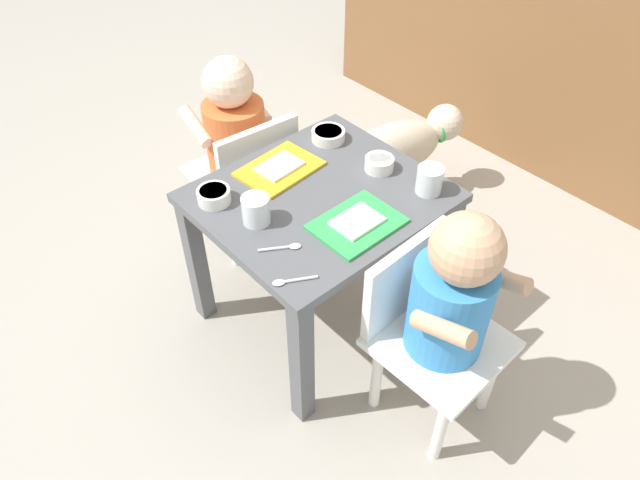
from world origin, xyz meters
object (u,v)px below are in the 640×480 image
(seated_child_left, at_px, (237,137))
(food_tray_left, at_px, (279,168))
(water_cup_left, at_px, (429,181))
(spoon_by_right_tray, at_px, (284,247))
(seated_child_right, at_px, (448,300))
(food_tray_right, at_px, (357,223))
(cereal_bowl_left_side, at_px, (328,135))
(spoon_by_left_tray, at_px, (290,281))
(cereal_bowl_right_side, at_px, (214,195))
(veggie_bowl_near, at_px, (379,163))
(dining_table, at_px, (320,219))
(water_cup_right, at_px, (256,211))
(dog, at_px, (401,147))

(seated_child_left, relative_size, food_tray_left, 2.92)
(water_cup_left, height_order, spoon_by_right_tray, water_cup_left)
(seated_child_left, distance_m, seated_child_right, 0.84)
(food_tray_right, bearing_deg, cereal_bowl_left_side, 148.55)
(spoon_by_left_tray, bearing_deg, seated_child_left, 154.56)
(cereal_bowl_right_side, distance_m, veggie_bowl_near, 0.44)
(cereal_bowl_right_side, bearing_deg, food_tray_right, 34.31)
(water_cup_left, bearing_deg, food_tray_right, -96.50)
(dining_table, xyz_separation_m, spoon_by_right_tray, (0.09, -0.19, 0.09))
(food_tray_left, bearing_deg, food_tray_right, 0.00)
(dining_table, distance_m, water_cup_right, 0.22)
(cereal_bowl_right_side, bearing_deg, spoon_by_left_tray, -5.54)
(water_cup_left, xyz_separation_m, spoon_by_right_tray, (-0.08, -0.40, -0.03))
(dining_table, distance_m, cereal_bowl_left_side, 0.26)
(dining_table, relative_size, food_tray_right, 2.81)
(water_cup_right, bearing_deg, dog, 105.31)
(seated_child_right, bearing_deg, cereal_bowl_left_side, 163.05)
(food_tray_right, relative_size, spoon_by_right_tray, 2.26)
(water_cup_left, relative_size, spoon_by_right_tray, 0.77)
(seated_child_left, relative_size, cereal_bowl_left_side, 6.89)
(dining_table, xyz_separation_m, seated_child_left, (-0.42, 0.04, 0.03))
(food_tray_left, relative_size, water_cup_left, 3.16)
(seated_child_left, distance_m, food_tray_right, 0.57)
(seated_child_left, xyz_separation_m, water_cup_right, (0.40, -0.22, 0.08))
(seated_child_left, distance_m, cereal_bowl_left_side, 0.30)
(dining_table, xyz_separation_m, water_cup_left, (0.17, 0.21, 0.11))
(seated_child_right, relative_size, water_cup_left, 9.32)
(water_cup_right, height_order, spoon_by_right_tray, water_cup_right)
(food_tray_right, distance_m, veggie_bowl_near, 0.23)
(food_tray_right, xyz_separation_m, cereal_bowl_right_side, (-0.30, -0.20, 0.01))
(dining_table, relative_size, cereal_bowl_left_side, 6.16)
(food_tray_left, height_order, cereal_bowl_right_side, cereal_bowl_right_side)
(seated_child_left, bearing_deg, spoon_by_left_tray, -25.44)
(seated_child_left, bearing_deg, seated_child_right, -2.61)
(dog, distance_m, cereal_bowl_left_side, 0.47)
(cereal_bowl_right_side, bearing_deg, water_cup_right, 14.78)
(food_tray_left, bearing_deg, seated_child_left, 169.27)
(dining_table, relative_size, cereal_bowl_right_side, 7.01)
(seated_child_left, bearing_deg, cereal_bowl_right_side, -43.42)
(dining_table, relative_size, spoon_by_right_tray, 6.33)
(food_tray_right, xyz_separation_m, spoon_by_right_tray, (-0.05, -0.18, -0.00))
(dog, height_order, spoon_by_right_tray, spoon_by_right_tray)
(food_tray_right, bearing_deg, spoon_by_left_tray, -81.03)
(water_cup_left, height_order, cereal_bowl_right_side, water_cup_left)
(food_tray_left, distance_m, spoon_by_left_tray, 0.41)
(cereal_bowl_right_side, bearing_deg, food_tray_left, 89.00)
(food_tray_right, bearing_deg, cereal_bowl_right_side, -145.69)
(food_tray_left, relative_size, veggie_bowl_near, 2.89)
(seated_child_right, xyz_separation_m, water_cup_right, (-0.44, -0.18, 0.08))
(seated_child_left, xyz_separation_m, water_cup_left, (0.59, 0.17, 0.08))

